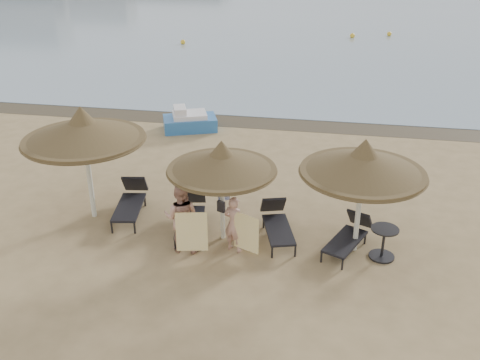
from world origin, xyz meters
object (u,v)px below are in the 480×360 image
object	(u,v)px
palapa_right	(364,163)
side_table	(383,244)
lounger_near_left	(191,214)
lounger_far_left	(131,200)
lounger_far_right	(350,235)
palapa_left	(83,130)
palapa_center	(222,162)
person_left	(181,212)
person_right	(234,220)
lounger_near_right	(277,222)
pedal_boat	(189,121)

from	to	relation	value
palapa_right	side_table	size ratio (longest dim) A/B	3.70
lounger_near_left	lounger_far_left	bearing A→B (deg)	154.98
lounger_near_left	lounger_far_right	world-z (taller)	lounger_near_left
palapa_right	lounger_near_left	distance (m)	4.77
palapa_left	lounger_far_right	distance (m)	7.40
palapa_center	person_left	bearing A→B (deg)	-141.66
palapa_center	palapa_right	distance (m)	3.40
palapa_left	side_table	size ratio (longest dim) A/B	3.99
palapa_right	person_left	world-z (taller)	palapa_right
side_table	person_right	world-z (taller)	person_right
palapa_center	lounger_near_right	xyz separation A→B (m)	(1.37, 0.37, -1.79)
palapa_right	palapa_center	bearing A→B (deg)	-179.39
palapa_left	lounger_near_left	xyz separation A→B (m)	(2.86, -0.15, -2.15)
lounger_near_right	lounger_far_right	distance (m)	1.89
lounger_far_left	palapa_right	bearing A→B (deg)	-16.36
palapa_right	lounger_near_right	bearing A→B (deg)	170.56
palapa_right	side_table	bearing A→B (deg)	-19.61
pedal_boat	person_right	bearing A→B (deg)	-88.20
lounger_far_right	side_table	size ratio (longest dim) A/B	2.36
palapa_left	side_table	bearing A→B (deg)	-5.01
lounger_far_left	lounger_near_left	bearing A→B (deg)	-23.68
side_table	person_right	bearing A→B (deg)	-174.86
lounger_far_right	person_right	size ratio (longest dim) A/B	1.10
palapa_right	side_table	distance (m)	2.12
palapa_right	lounger_far_right	world-z (taller)	palapa_right
lounger_near_right	side_table	size ratio (longest dim) A/B	2.48
side_table	pedal_boat	bearing A→B (deg)	131.47
palapa_center	lounger_near_right	world-z (taller)	palapa_center
lounger_far_right	pedal_boat	distance (m)	9.88
palapa_center	side_table	size ratio (longest dim) A/B	3.38
palapa_right	side_table	xyz separation A→B (m)	(0.66, -0.23, -2.00)
pedal_boat	side_table	bearing A→B (deg)	-68.97
person_right	palapa_right	bearing A→B (deg)	-150.35
palapa_left	lounger_far_left	size ratio (longest dim) A/B	1.54
lounger_near_right	person_right	size ratio (longest dim) A/B	1.16
palapa_center	palapa_left	bearing A→B (deg)	172.66
lounger_far_left	lounger_far_right	xyz separation A→B (m)	(6.07, -0.73, -0.04)
palapa_center	pedal_boat	world-z (taller)	palapa_center
lounger_near_left	palapa_left	bearing A→B (deg)	166.64
lounger_near_right	person_right	xyz separation A→B (m)	(-0.97, -0.90, 0.49)
palapa_right	pedal_boat	xyz separation A→B (m)	(-6.38, 7.73, -2.03)
palapa_center	person_right	xyz separation A→B (m)	(0.40, -0.53, -1.30)
lounger_far_right	side_table	bearing A→B (deg)	3.51
lounger_far_left	lounger_near_left	world-z (taller)	lounger_near_left
palapa_center	lounger_far_left	bearing A→B (deg)	163.57
lounger_near_right	palapa_right	bearing A→B (deg)	-25.69
lounger_far_right	person_left	size ratio (longest dim) A/B	0.91
lounger_far_right	person_right	bearing A→B (deg)	-143.29
lounger_far_left	person_right	xyz separation A→B (m)	(3.23, -1.36, 0.47)
lounger_far_right	person_right	distance (m)	2.96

